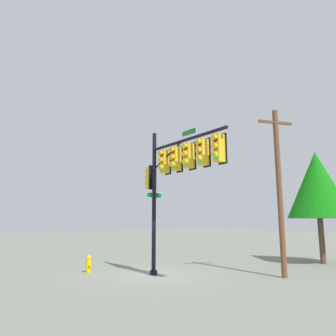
{
  "coord_description": "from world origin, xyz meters",
  "views": [
    {
      "loc": [
        12.96,
        -8.27,
        2.55
      ],
      "look_at": [
        0.74,
        0.32,
        5.07
      ],
      "focal_mm": 33.23,
      "sensor_mm": 36.0,
      "label": 1
    }
  ],
  "objects_px": {
    "signal_pole_assembly": "(176,168)",
    "tree_near": "(317,185)",
    "fire_hydrant": "(89,264)",
    "utility_pole": "(279,187)"
  },
  "relations": [
    {
      "from": "signal_pole_assembly",
      "to": "fire_hydrant",
      "type": "bearing_deg",
      "value": -150.54
    },
    {
      "from": "fire_hydrant",
      "to": "utility_pole",
      "type": "bearing_deg",
      "value": 46.17
    },
    {
      "from": "signal_pole_assembly",
      "to": "utility_pole",
      "type": "xyz_separation_m",
      "value": [
        2.3,
        4.37,
        -0.8
      ]
    },
    {
      "from": "signal_pole_assembly",
      "to": "utility_pole",
      "type": "distance_m",
      "value": 5.0
    },
    {
      "from": "signal_pole_assembly",
      "to": "tree_near",
      "type": "relative_size",
      "value": 1.02
    },
    {
      "from": "utility_pole",
      "to": "tree_near",
      "type": "height_order",
      "value": "utility_pole"
    },
    {
      "from": "utility_pole",
      "to": "signal_pole_assembly",
      "type": "bearing_deg",
      "value": -117.74
    },
    {
      "from": "signal_pole_assembly",
      "to": "tree_near",
      "type": "xyz_separation_m",
      "value": [
        0.87,
        10.29,
        -0.17
      ]
    },
    {
      "from": "utility_pole",
      "to": "tree_near",
      "type": "bearing_deg",
      "value": 103.62
    },
    {
      "from": "utility_pole",
      "to": "fire_hydrant",
      "type": "bearing_deg",
      "value": -133.83
    }
  ]
}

